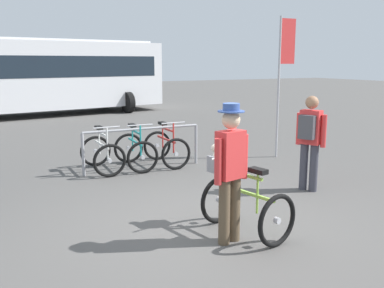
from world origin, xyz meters
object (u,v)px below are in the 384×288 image
Objects in this scene: racked_bike_white at (102,154)px; featured_bicycle at (240,196)px; bus_distant at (42,73)px; banner_flag at (284,60)px; racked_bike_teal at (135,151)px; person_with_featured_bike at (230,168)px; racked_bike_red at (166,148)px; pedestrian_with_backpack at (310,137)px.

racked_bike_white is 3.97m from featured_bicycle.
banner_flag is (3.60, -10.84, 0.49)m from bus_distant.
banner_flag is (3.43, -0.53, 1.86)m from racked_bike_teal.
bus_distant is at bearing 89.47° from person_with_featured_bike.
racked_bike_white is at bearing 178.26° from racked_bike_red.
bus_distant reaches higher than featured_bicycle.
racked_bike_white is 0.35× the size of banner_flag.
racked_bike_teal is 0.35× the size of banner_flag.
racked_bike_red is at bearing 76.16° from person_with_featured_bike.
banner_flag is at bearing 60.38° from pedestrian_with_backpack.
racked_bike_red is 4.27m from person_with_featured_bike.
banner_flag is (3.43, 3.36, 1.74)m from featured_bicycle.
pedestrian_with_backpack reaches higher than racked_bike_white.
featured_bicycle is at bearing -90.05° from racked_bike_teal.
racked_bike_red is at bearing -1.74° from racked_bike_white.
person_with_featured_bike is 0.17× the size of bus_distant.
bus_distant reaches higher than pedestrian_with_backpack.
person_with_featured_bike is at bearing -136.09° from banner_flag.
racked_bike_white is at bearing -92.91° from bus_distant.
featured_bicycle is 0.76× the size of pedestrian_with_backpack.
person_with_featured_bike is 1.05× the size of pedestrian_with_backpack.
featured_bicycle reaches higher than racked_bike_teal.
featured_bicycle is at bearing -79.89° from racked_bike_white.
racked_bike_red is at bearing 169.46° from banner_flag.
racked_bike_white is 1.40m from racked_bike_red.
racked_bike_white is at bearing 133.28° from pedestrian_with_backpack.
bus_distant is 3.20× the size of banner_flag.
person_with_featured_bike is at bearing -84.66° from racked_bike_white.
pedestrian_with_backpack is 0.51× the size of banner_flag.
racked_bike_red is 0.11× the size of bus_distant.
person_with_featured_bike reaches higher than racked_bike_red.
racked_bike_teal is 0.11× the size of bus_distant.
banner_flag reaches higher than pedestrian_with_backpack.
person_with_featured_bike reaches higher than racked_bike_white.
featured_bicycle is at bearing -154.97° from pedestrian_with_backpack.
banner_flag is at bearing -10.54° from racked_bike_red.
racked_bike_red is at bearing 79.69° from featured_bicycle.
racked_bike_white is 1.01× the size of racked_bike_red.
racked_bike_teal is at bearing 178.26° from racked_bike_red.
racked_bike_white is 0.70m from racked_bike_teal.
person_with_featured_bike reaches higher than pedestrian_with_backpack.
racked_bike_teal is 0.70m from racked_bike_red.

